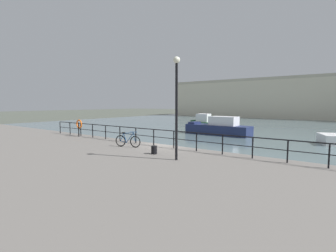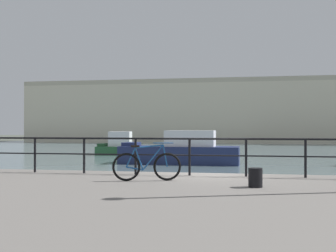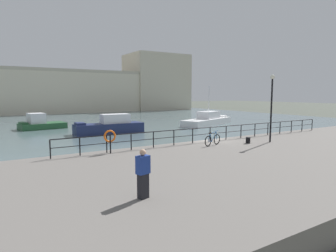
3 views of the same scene
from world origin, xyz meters
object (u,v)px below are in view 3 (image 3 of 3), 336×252
Objects in this scene: moored_small_launch at (208,120)px; parked_bicycle at (213,140)px; mooring_bollard at (248,140)px; quay_lamp_post at (272,100)px; life_ring_stand at (110,137)px; moored_blue_motorboat at (110,126)px; moored_cabin_cruiser at (40,124)px; standing_person at (143,173)px; harbor_building at (92,89)px.

moored_small_launch is 21.94m from parked_bicycle.
moored_small_launch is 20.95m from mooring_bollard.
life_ring_stand is at bearing 168.52° from quay_lamp_post.
moored_small_launch is (15.06, 1.13, -0.13)m from moored_blue_motorboat.
parked_bicycle is (7.64, -24.60, 0.65)m from moored_cabin_cruiser.
mooring_bollard is (10.35, -25.28, 0.48)m from moored_cabin_cruiser.
moored_small_launch is 32.52m from standing_person.
moored_small_launch reaches higher than moored_blue_motorboat.
harbor_building is 48.73× the size of life_ring_stand.
moored_small_launch reaches higher than life_ring_stand.
quay_lamp_post reaches higher than moored_blue_motorboat.
life_ring_stand reaches higher than moored_blue_motorboat.
parked_bicycle is at bearing 98.50° from moored_cabin_cruiser.
harbor_building is 6.77× the size of moored_small_launch.
mooring_bollard is 9.82m from life_ring_stand.
moored_blue_motorboat is 17.27m from mooring_bollard.
moored_blue_motorboat is 23.74m from standing_person.
moored_cabin_cruiser is at bearing 115.24° from quay_lamp_post.
moored_cabin_cruiser is 4.13× the size of life_ring_stand.
harbor_building is 39.49× the size of parked_bicycle.
standing_person reaches higher than mooring_bollard.
standing_person reaches higher than parked_bicycle.
mooring_bollard is at bearing -10.89° from life_ring_stand.
moored_blue_motorboat is 1.34× the size of moored_cabin_cruiser.
moored_blue_motorboat reaches higher than moored_cabin_cruiser.
standing_person is (-13.06, -5.41, -2.24)m from quay_lamp_post.
moored_small_launch is at bearing -174.13° from moored_blue_motorboat.
moored_small_launch is 5.95× the size of standing_person.
mooring_bollard is 3.42m from quay_lamp_post.
harbor_building is at bearing 85.58° from quay_lamp_post.
moored_blue_motorboat is at bearing 79.97° from parked_bicycle.
quay_lamp_post is at bearing -14.59° from mooring_bollard.
standing_person is at bearing -157.81° from parked_bicycle.
life_ring_stand is at bearing 71.50° from moored_blue_motorboat.
moored_small_launch is 20.76m from quay_lamp_post.
harbor_building is 58.06m from parked_bicycle.
harbor_building is at bearing 74.15° from life_ring_stand.
quay_lamp_post is (11.40, -2.31, 2.13)m from life_ring_stand.
moored_cabin_cruiser is 31.19m from standing_person.
parked_bicycle is 1.02× the size of standing_person.
quay_lamp_post reaches higher than mooring_bollard.
moored_cabin_cruiser is at bearing 139.31° from moored_small_launch.
moored_small_launch is (4.59, -39.99, -4.85)m from harbor_building.
moored_cabin_cruiser is (-16.65, -32.61, -4.85)m from harbor_building.
harbor_building is at bearing 150.90° from standing_person.
standing_person is (-1.66, -7.73, -0.11)m from life_ring_stand.
life_ring_stand is (-6.91, 1.17, 0.59)m from parked_bicycle.
life_ring_stand reaches higher than parked_bicycle.
mooring_bollard is 12.73m from standing_person.
moored_cabin_cruiser is 25.76m from parked_bicycle.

